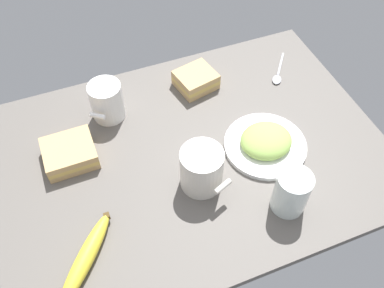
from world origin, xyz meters
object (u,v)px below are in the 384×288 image
object	(u,v)px
coffee_mug_black	(202,169)
spoon	(278,73)
plate_of_food	(266,143)
sandwich_main	(196,80)
banana	(86,258)
coffee_mug_milky	(107,101)
sandwich_side	(70,153)
glass_of_milk	(291,194)

from	to	relation	value
coffee_mug_black	spoon	xyz separation A→B (cm)	(-32.67, -24.52, -4.91)
plate_of_food	sandwich_main	xyz separation A→B (cm)	(7.64, -24.92, 0.56)
coffee_mug_black	banana	distance (cm)	29.13
coffee_mug_black	coffee_mug_milky	bearing A→B (deg)	-62.83
coffee_mug_black	sandwich_side	bearing A→B (deg)	-33.40
coffee_mug_milky	banana	distance (cm)	38.36
sandwich_main	sandwich_side	distance (cm)	37.41
coffee_mug_black	plate_of_food	bearing A→B (deg)	-168.28
coffee_mug_black	banana	size ratio (longest dim) A/B	0.68
coffee_mug_black	banana	xyz separation A→B (cm)	(27.53, 8.78, -3.62)
coffee_mug_milky	spoon	distance (cm)	46.76
glass_of_milk	sandwich_main	bearing A→B (deg)	-83.24
plate_of_food	coffee_mug_black	size ratio (longest dim) A/B	1.63
plate_of_food	glass_of_milk	xyz separation A→B (cm)	(2.84, 15.55, 2.84)
sandwich_main	banana	distance (cm)	53.01
plate_of_food	sandwich_side	bearing A→B (deg)	-16.89
spoon	coffee_mug_milky	bearing A→B (deg)	-2.91
plate_of_food	glass_of_milk	distance (cm)	16.06
plate_of_food	coffee_mug_milky	size ratio (longest dim) A/B	1.96
coffee_mug_milky	sandwich_side	distance (cm)	15.68
sandwich_main	glass_of_milk	world-z (taller)	glass_of_milk
glass_of_milk	spoon	xyz separation A→B (cm)	(-17.81, -36.39, -4.11)
plate_of_food	banana	size ratio (longest dim) A/B	1.10
spoon	sandwich_side	bearing A→B (deg)	7.59
plate_of_food	sandwich_main	size ratio (longest dim) A/B	1.71
sandwich_main	spoon	xyz separation A→B (cm)	(-22.61, 4.07, -1.82)
plate_of_food	coffee_mug_black	world-z (taller)	coffee_mug_black
banana	glass_of_milk	bearing A→B (deg)	175.82
sandwich_main	banana	world-z (taller)	sandwich_main
sandwich_side	spoon	xyz separation A→B (cm)	(-58.11, -7.75, -1.82)
coffee_mug_milky	banana	xyz separation A→B (cm)	(13.74, 35.66, -3.39)
coffee_mug_milky	plate_of_food	bearing A→B (deg)	143.62
coffee_mug_milky	sandwich_side	bearing A→B (deg)	40.96
coffee_mug_black	spoon	distance (cm)	41.14
coffee_mug_black	sandwich_main	xyz separation A→B (cm)	(-10.06, -28.59, -3.09)
glass_of_milk	banana	bearing A→B (deg)	-4.18
coffee_mug_black	sandwich_side	size ratio (longest dim) A/B	1.03
sandwich_side	coffee_mug_milky	bearing A→B (deg)	-139.04
banana	spoon	bearing A→B (deg)	-151.05
banana	spoon	world-z (taller)	banana
spoon	coffee_mug_black	bearing A→B (deg)	36.89
coffee_mug_milky	sandwich_main	xyz separation A→B (cm)	(-23.86, -1.71, -2.86)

